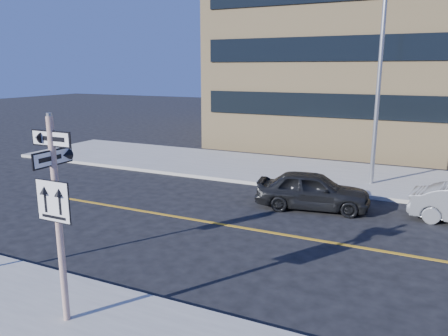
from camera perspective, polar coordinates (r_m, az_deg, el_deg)
The scene contains 5 objects.
ground at distance 11.33m, azimuth -10.54°, elevation -13.40°, with size 120.00×120.00×0.00m, color black.
sign_pole at distance 8.69m, azimuth -21.00°, elevation -4.99°, with size 0.92×0.92×4.06m.
parked_car_a at distance 16.07m, azimuth 11.48°, elevation -2.86°, with size 4.04×1.62×1.38m, color black.
streetlight_a at distance 19.00m, azimuth 19.57°, elevation 11.50°, with size 0.55×2.25×8.00m.
building_brick at distance 33.62m, azimuth 19.45°, elevation 19.07°, with size 18.00×18.00×18.00m, color tan.
Camera 1 is at (6.12, -8.13, 4.97)m, focal length 35.00 mm.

